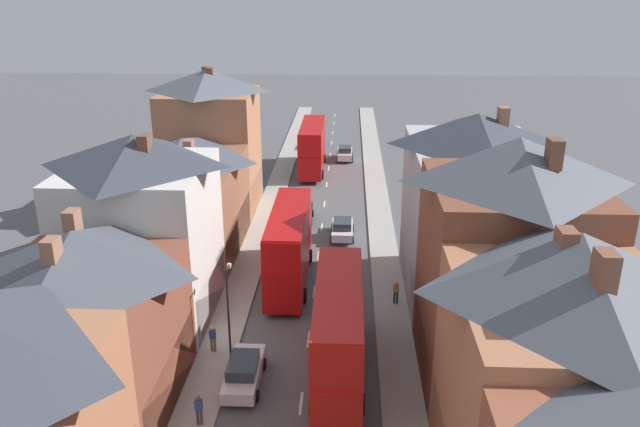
% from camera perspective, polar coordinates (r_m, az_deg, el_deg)
% --- Properties ---
extents(pavement_left, '(2.20, 104.00, 0.14)m').
position_cam_1_polar(pavement_left, '(56.09, -4.96, -0.34)').
color(pavement_left, '#A8A399').
rests_on(pavement_left, ground).
extents(pavement_right, '(2.20, 104.00, 0.14)m').
position_cam_1_polar(pavement_right, '(55.70, 5.50, -0.52)').
color(pavement_right, '#A8A399').
rests_on(pavement_right, ground).
extents(centre_line_dashes, '(0.14, 97.80, 0.01)m').
position_cam_1_polar(centre_line_dashes, '(53.82, 0.16, -1.25)').
color(centre_line_dashes, silver).
rests_on(centre_line_dashes, ground).
extents(terrace_row_left, '(8.00, 55.27, 13.16)m').
position_cam_1_polar(terrace_row_left, '(35.50, -18.00, -4.36)').
color(terrace_row_left, '#BCB7A8').
rests_on(terrace_row_left, ground).
extents(terrace_row_right, '(8.00, 43.33, 13.37)m').
position_cam_1_polar(terrace_row_right, '(27.93, 19.32, -10.73)').
color(terrace_row_right, '#B2704C').
rests_on(terrace_row_right, ground).
extents(double_decker_bus_lead, '(2.74, 10.80, 5.30)m').
position_cam_1_polar(double_decker_bus_lead, '(43.21, -2.84, -2.88)').
color(double_decker_bus_lead, '#B70F0F').
rests_on(double_decker_bus_lead, ground).
extents(double_decker_bus_mid_street, '(2.74, 10.80, 5.30)m').
position_cam_1_polar(double_decker_bus_mid_street, '(33.12, 1.67, -10.63)').
color(double_decker_bus_mid_street, red).
rests_on(double_decker_bus_mid_street, ground).
extents(double_decker_bus_far_approaching, '(2.74, 10.80, 5.30)m').
position_cam_1_polar(double_decker_bus_far_approaching, '(69.27, -0.72, 6.16)').
color(double_decker_bus_far_approaching, '#B70F0F').
rests_on(double_decker_bus_far_approaching, ground).
extents(car_near_blue, '(1.90, 3.93, 1.65)m').
position_cam_1_polar(car_near_blue, '(74.25, 2.29, 5.55)').
color(car_near_blue, silver).
rests_on(car_near_blue, ground).
extents(car_near_silver, '(1.90, 4.08, 1.57)m').
position_cam_1_polar(car_near_silver, '(51.46, 2.06, -1.37)').
color(car_near_silver, silver).
rests_on(car_near_silver, ground).
extents(car_parked_left_a, '(1.90, 4.59, 1.60)m').
position_cam_1_polar(car_parked_left_a, '(33.81, -6.98, -14.12)').
color(car_parked_left_a, silver).
rests_on(car_parked_left_a, ground).
extents(car_parked_right_a, '(1.90, 3.82, 1.71)m').
position_cam_1_polar(car_parked_right_a, '(54.89, -1.65, 0.13)').
color(car_parked_right_a, black).
rests_on(car_parked_right_a, ground).
extents(car_mid_black, '(1.90, 4.51, 1.68)m').
position_cam_1_polar(car_mid_black, '(79.40, -0.29, 6.56)').
color(car_mid_black, '#236093').
rests_on(car_mid_black, ground).
extents(pedestrian_near_right, '(0.36, 0.22, 1.61)m').
position_cam_1_polar(pedestrian_near_right, '(31.30, -11.02, -17.09)').
color(pedestrian_near_right, '#3D4256').
rests_on(pedestrian_near_right, pavement_left).
extents(pedestrian_mid_left, '(0.36, 0.22, 1.61)m').
position_cam_1_polar(pedestrian_mid_left, '(36.43, -9.78, -11.09)').
color(pedestrian_mid_left, brown).
rests_on(pedestrian_mid_left, pavement_left).
extents(pedestrian_mid_right, '(0.36, 0.22, 1.61)m').
position_cam_1_polar(pedestrian_mid_right, '(41.12, 6.97, -7.04)').
color(pedestrian_mid_right, '#23232D').
rests_on(pedestrian_mid_right, pavement_right).
extents(street_lamp, '(0.20, 1.12, 5.50)m').
position_cam_1_polar(street_lamp, '(34.84, -8.37, -8.37)').
color(street_lamp, black).
rests_on(street_lamp, ground).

